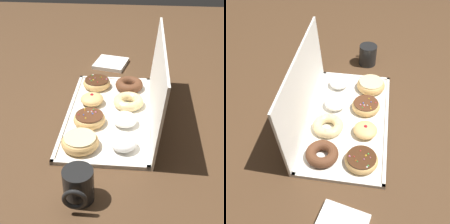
% 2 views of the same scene
% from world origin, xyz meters
% --- Properties ---
extents(ground_plane, '(3.00, 3.00, 0.00)m').
position_xyz_m(ground_plane, '(0.00, 0.00, 0.00)').
color(ground_plane, '#4C331E').
extents(donut_box, '(0.58, 0.31, 0.01)m').
position_xyz_m(donut_box, '(0.00, 0.00, 0.01)').
color(donut_box, silver).
rests_on(donut_box, ground).
extents(box_lid_open, '(0.58, 0.03, 0.29)m').
position_xyz_m(box_lid_open, '(0.00, 0.17, 0.14)').
color(box_lid_open, silver).
rests_on(box_lid_open, ground).
extents(sprinkle_donut_0, '(0.12, 0.12, 0.04)m').
position_xyz_m(sprinkle_donut_0, '(-0.20, -0.07, 0.03)').
color(sprinkle_donut_0, tan).
rests_on(sprinkle_donut_0, donut_box).
extents(jelly_filled_donut_1, '(0.09, 0.09, 0.05)m').
position_xyz_m(jelly_filled_donut_1, '(-0.07, -0.07, 0.03)').
color(jelly_filled_donut_1, '#E5B770').
rests_on(jelly_filled_donut_1, donut_box).
extents(sprinkle_donut_2, '(0.11, 0.11, 0.04)m').
position_xyz_m(sprinkle_donut_2, '(0.07, -0.06, 0.03)').
color(sprinkle_donut_2, tan).
rests_on(sprinkle_donut_2, donut_box).
extents(glazed_ring_donut_3, '(0.12, 0.12, 0.04)m').
position_xyz_m(glazed_ring_donut_3, '(0.20, -0.07, 0.03)').
color(glazed_ring_donut_3, tan).
rests_on(glazed_ring_donut_3, donut_box).
extents(chocolate_cake_ring_donut_4, '(0.12, 0.12, 0.04)m').
position_xyz_m(chocolate_cake_ring_donut_4, '(-0.20, 0.07, 0.03)').
color(chocolate_cake_ring_donut_4, '#59331E').
rests_on(chocolate_cake_ring_donut_4, donut_box).
extents(cruller_donut_5, '(0.12, 0.12, 0.04)m').
position_xyz_m(cruller_donut_5, '(-0.06, 0.07, 0.03)').
color(cruller_donut_5, '#EACC8C').
rests_on(cruller_donut_5, donut_box).
extents(powdered_filled_donut_6, '(0.09, 0.09, 0.04)m').
position_xyz_m(powdered_filled_donut_6, '(0.06, 0.06, 0.03)').
color(powdered_filled_donut_6, white).
rests_on(powdered_filled_donut_6, donut_box).
extents(powdered_filled_donut_7, '(0.09, 0.09, 0.04)m').
position_xyz_m(powdered_filled_donut_7, '(0.20, 0.07, 0.03)').
color(powdered_filled_donut_7, white).
rests_on(powdered_filled_donut_7, donut_box).
extents(coffee_mug, '(0.10, 0.08, 0.10)m').
position_xyz_m(coffee_mug, '(0.42, -0.04, 0.05)').
color(coffee_mug, black).
rests_on(coffee_mug, ground).
extents(napkin_stack, '(0.17, 0.17, 0.02)m').
position_xyz_m(napkin_stack, '(-0.45, -0.03, 0.01)').
color(napkin_stack, white).
rests_on(napkin_stack, ground).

